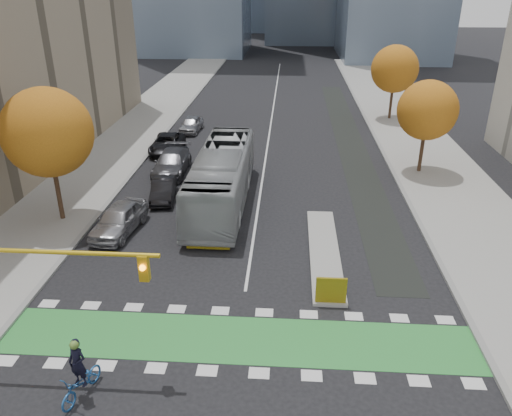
# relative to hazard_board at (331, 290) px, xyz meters

# --- Properties ---
(ground) EXTENTS (300.00, 300.00, 0.00)m
(ground) POSITION_rel_hazard_board_xyz_m (-4.00, -4.20, -0.80)
(ground) COLOR black
(ground) RESTS_ON ground
(sidewalk_west) EXTENTS (7.00, 120.00, 0.15)m
(sidewalk_west) POSITION_rel_hazard_board_xyz_m (-17.50, 15.80, -0.73)
(sidewalk_west) COLOR gray
(sidewalk_west) RESTS_ON ground
(sidewalk_east) EXTENTS (7.00, 120.00, 0.15)m
(sidewalk_east) POSITION_rel_hazard_board_xyz_m (9.50, 15.80, -0.73)
(sidewalk_east) COLOR gray
(sidewalk_east) RESTS_ON ground
(curb_west) EXTENTS (0.30, 120.00, 0.16)m
(curb_west) POSITION_rel_hazard_board_xyz_m (-14.00, 15.80, -0.73)
(curb_west) COLOR gray
(curb_west) RESTS_ON ground
(curb_east) EXTENTS (0.30, 120.00, 0.16)m
(curb_east) POSITION_rel_hazard_board_xyz_m (6.00, 15.80, -0.73)
(curb_east) COLOR gray
(curb_east) RESTS_ON ground
(bike_crossing) EXTENTS (20.00, 3.00, 0.01)m
(bike_crossing) POSITION_rel_hazard_board_xyz_m (-4.00, -2.70, -0.79)
(bike_crossing) COLOR #2D8A38
(bike_crossing) RESTS_ON ground
(centre_line) EXTENTS (0.15, 70.00, 0.01)m
(centre_line) POSITION_rel_hazard_board_xyz_m (-4.00, 35.80, -0.80)
(centre_line) COLOR silver
(centre_line) RESTS_ON ground
(bike_lane_paint) EXTENTS (2.50, 50.00, 0.01)m
(bike_lane_paint) POSITION_rel_hazard_board_xyz_m (3.50, 25.80, -0.80)
(bike_lane_paint) COLOR black
(bike_lane_paint) RESTS_ON ground
(median_island) EXTENTS (1.60, 10.00, 0.16)m
(median_island) POSITION_rel_hazard_board_xyz_m (0.00, 4.80, -0.72)
(median_island) COLOR gray
(median_island) RESTS_ON ground
(hazard_board) EXTENTS (1.40, 0.12, 1.30)m
(hazard_board) POSITION_rel_hazard_board_xyz_m (0.00, 0.00, 0.00)
(hazard_board) COLOR yellow
(hazard_board) RESTS_ON median_island
(tree_west) EXTENTS (5.20, 5.20, 8.22)m
(tree_west) POSITION_rel_hazard_board_xyz_m (-16.00, 7.80, 4.82)
(tree_west) COLOR #332114
(tree_west) RESTS_ON ground
(tree_east_near) EXTENTS (4.40, 4.40, 7.08)m
(tree_east_near) POSITION_rel_hazard_board_xyz_m (8.00, 17.80, 4.06)
(tree_east_near) COLOR #332114
(tree_east_near) RESTS_ON ground
(tree_east_far) EXTENTS (4.80, 4.80, 7.65)m
(tree_east_far) POSITION_rel_hazard_board_xyz_m (8.50, 33.80, 4.44)
(tree_east_far) COLOR #332114
(tree_east_far) RESTS_ON ground
(traffic_signal_west) EXTENTS (8.53, 0.56, 5.20)m
(traffic_signal_west) POSITION_rel_hazard_board_xyz_m (-11.93, -4.71, 3.23)
(traffic_signal_west) COLOR #BF9914
(traffic_signal_west) RESTS_ON ground
(cyclist) EXTENTS (1.31, 2.25, 2.46)m
(cyclist) POSITION_rel_hazard_board_xyz_m (-9.26, -6.13, 0.02)
(cyclist) COLOR #215699
(cyclist) RESTS_ON ground
(bus) EXTENTS (3.21, 13.40, 3.73)m
(bus) POSITION_rel_hazard_board_xyz_m (-6.42, 10.98, 1.06)
(bus) COLOR #9B9FA2
(bus) RESTS_ON ground
(parked_car_a) EXTENTS (2.64, 5.17, 1.69)m
(parked_car_a) POSITION_rel_hazard_board_xyz_m (-11.94, 6.46, 0.04)
(parked_car_a) COLOR #9D9DA2
(parked_car_a) RESTS_ON ground
(parked_car_b) EXTENTS (1.95, 4.31, 1.37)m
(parked_car_b) POSITION_rel_hazard_board_xyz_m (-10.50, 11.46, -0.11)
(parked_car_b) COLOR black
(parked_car_b) RESTS_ON ground
(parked_car_c) EXTENTS (2.44, 5.83, 1.68)m
(parked_car_c) POSITION_rel_hazard_board_xyz_m (-11.03, 16.46, 0.04)
(parked_car_c) COLOR #505056
(parked_car_c) RESTS_ON ground
(parked_car_d) EXTENTS (2.65, 5.45, 1.49)m
(parked_car_d) POSITION_rel_hazard_board_xyz_m (-12.55, 21.46, -0.05)
(parked_car_d) COLOR black
(parked_car_d) RESTS_ON ground
(parked_car_e) EXTENTS (2.02, 4.40, 1.46)m
(parked_car_e) POSITION_rel_hazard_board_xyz_m (-11.65, 27.80, -0.07)
(parked_car_e) COLOR #9D9DA2
(parked_car_e) RESTS_ON ground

